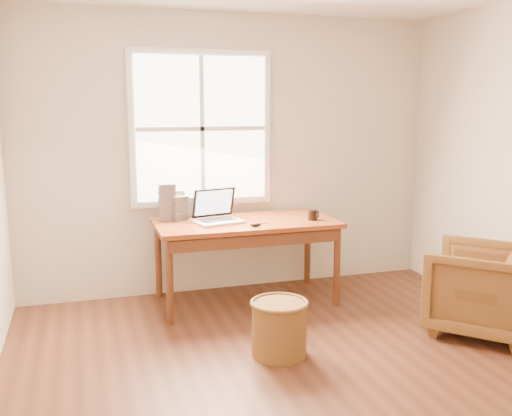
{
  "coord_description": "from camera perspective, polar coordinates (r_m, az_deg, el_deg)",
  "views": [
    {
      "loc": [
        -1.38,
        -2.97,
        1.77
      ],
      "look_at": [
        0.05,
        1.65,
        0.89
      ],
      "focal_mm": 40.0,
      "sensor_mm": 36.0,
      "label": 1
    }
  ],
  "objects": [
    {
      "name": "armchair",
      "position": [
        4.82,
        21.47,
        -7.55
      ],
      "size": [
        1.07,
        1.07,
        0.7
      ],
      "primitive_type": "imported",
      "rotation": [
        0.0,
        0.0,
        3.9
      ],
      "color": "brown",
      "rests_on": "room_shell"
    },
    {
      "name": "laptop",
      "position": [
        4.95,
        -3.79,
        0.36
      ],
      "size": [
        0.53,
        0.55,
        0.33
      ],
      "primitive_type": null,
      "rotation": [
        0.0,
        0.0,
        0.23
      ],
      "color": "#B8BCC0",
      "rests_on": "desk"
    },
    {
      "name": "cd_stack_c",
      "position": [
        5.12,
        -8.88,
        0.6
      ],
      "size": [
        0.15,
        0.14,
        0.33
      ],
      "primitive_type": "cube",
      "rotation": [
        0.0,
        0.0,
        -0.05
      ],
      "color": "#92919D",
      "rests_on": "desk"
    },
    {
      "name": "cd_stack_d",
      "position": [
        5.3,
        -6.55,
        0.14
      ],
      "size": [
        0.15,
        0.14,
        0.18
      ],
      "primitive_type": "cube",
      "rotation": [
        0.0,
        0.0,
        -0.11
      ],
      "color": "#AEB2B9",
      "rests_on": "desk"
    },
    {
      "name": "coffee_mug",
      "position": [
        5.11,
        5.69,
        -0.69
      ],
      "size": [
        0.1,
        0.1,
        0.09
      ],
      "primitive_type": "cylinder",
      "rotation": [
        0.0,
        0.0,
        0.22
      ],
      "color": "black",
      "rests_on": "desk"
    },
    {
      "name": "wicker_stool",
      "position": [
        4.15,
        2.34,
        -11.99
      ],
      "size": [
        0.45,
        0.45,
        0.39
      ],
      "primitive_type": "cylinder",
      "rotation": [
        0.0,
        0.0,
        0.16
      ],
      "color": "brown",
      "rests_on": "room_shell"
    },
    {
      "name": "cd_stack_a",
      "position": [
        5.25,
        -7.91,
        0.43
      ],
      "size": [
        0.14,
        0.12,
        0.25
      ],
      "primitive_type": "cube",
      "rotation": [
        0.0,
        0.0,
        0.07
      ],
      "color": "#B6BDC2",
      "rests_on": "desk"
    },
    {
      "name": "mouse",
      "position": [
        4.83,
        -0.06,
        -1.66
      ],
      "size": [
        0.11,
        0.08,
        0.03
      ],
      "primitive_type": "ellipsoid",
      "rotation": [
        0.0,
        0.0,
        -0.27
      ],
      "color": "black",
      "rests_on": "desk"
    },
    {
      "name": "cd_stack_b",
      "position": [
        5.11,
        -7.77,
        -0.04
      ],
      "size": [
        0.18,
        0.17,
        0.22
      ],
      "primitive_type": "cube",
      "rotation": [
        0.0,
        0.0,
        0.42
      ],
      "color": "#28272C",
      "rests_on": "desk"
    },
    {
      "name": "desk",
      "position": [
        5.07,
        -1.04,
        -1.5
      ],
      "size": [
        1.6,
        0.8,
        0.04
      ],
      "primitive_type": "cube",
      "color": "brown",
      "rests_on": "room_shell"
    },
    {
      "name": "room_shell",
      "position": [
        3.44,
        6.22,
        2.74
      ],
      "size": [
        4.04,
        4.54,
        2.64
      ],
      "color": "#522B1C",
      "rests_on": "ground"
    }
  ]
}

